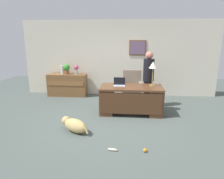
{
  "coord_description": "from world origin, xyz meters",
  "views": [
    {
      "loc": [
        0.4,
        -4.81,
        2.04
      ],
      "look_at": [
        -0.06,
        0.3,
        0.75
      ],
      "focal_mm": 32.4,
      "sensor_mm": 36.0,
      "label": 1
    }
  ],
  "objects_px": {
    "vase_with_flowers": "(76,69)",
    "vase_empty": "(62,70)",
    "desk_lamp": "(153,67)",
    "person_standing": "(148,79)",
    "potted_plant": "(67,69)",
    "laptop": "(119,84)",
    "credenza": "(68,85)",
    "dog_toy_ball": "(145,150)",
    "dog_lying": "(74,125)",
    "armchair": "(132,88)",
    "dog_toy_bone": "(113,150)",
    "desk": "(131,99)"
  },
  "relations": [
    {
      "from": "desk_lamp",
      "to": "credenza",
      "type": "bearing_deg",
      "value": 152.93
    },
    {
      "from": "credenza",
      "to": "armchair",
      "type": "height_order",
      "value": "armchair"
    },
    {
      "from": "dog_lying",
      "to": "vase_with_flowers",
      "type": "relative_size",
      "value": 2.2
    },
    {
      "from": "armchair",
      "to": "desk_lamp",
      "type": "bearing_deg",
      "value": -57.76
    },
    {
      "from": "laptop",
      "to": "dog_toy_bone",
      "type": "bearing_deg",
      "value": -90.15
    },
    {
      "from": "person_standing",
      "to": "desk",
      "type": "bearing_deg",
      "value": -129.79
    },
    {
      "from": "potted_plant",
      "to": "desk_lamp",
      "type": "bearing_deg",
      "value": -27.08
    },
    {
      "from": "desk",
      "to": "armchair",
      "type": "xyz_separation_m",
      "value": [
        0.03,
        1.03,
        0.06
      ]
    },
    {
      "from": "laptop",
      "to": "vase_with_flowers",
      "type": "xyz_separation_m",
      "value": [
        -1.63,
        1.55,
        0.18
      ]
    },
    {
      "from": "armchair",
      "to": "dog_toy_ball",
      "type": "xyz_separation_m",
      "value": [
        0.23,
        -3.06,
        -0.44
      ]
    },
    {
      "from": "person_standing",
      "to": "vase_with_flowers",
      "type": "height_order",
      "value": "person_standing"
    },
    {
      "from": "vase_empty",
      "to": "dog_toy_ball",
      "type": "distance_m",
      "value": 4.67
    },
    {
      "from": "person_standing",
      "to": "potted_plant",
      "type": "distance_m",
      "value": 3.02
    },
    {
      "from": "desk_lamp",
      "to": "dog_toy_bone",
      "type": "distance_m",
      "value": 2.7
    },
    {
      "from": "person_standing",
      "to": "potted_plant",
      "type": "relative_size",
      "value": 4.69
    },
    {
      "from": "armchair",
      "to": "dog_toy_ball",
      "type": "distance_m",
      "value": 3.1
    },
    {
      "from": "desk",
      "to": "person_standing",
      "type": "xyz_separation_m",
      "value": [
        0.51,
        0.61,
        0.46
      ]
    },
    {
      "from": "potted_plant",
      "to": "dog_toy_ball",
      "type": "distance_m",
      "value": 4.59
    },
    {
      "from": "vase_empty",
      "to": "dog_toy_bone",
      "type": "bearing_deg",
      "value": -59.84
    },
    {
      "from": "dog_lying",
      "to": "armchair",
      "type": "bearing_deg",
      "value": 60.89
    },
    {
      "from": "potted_plant",
      "to": "dog_toy_ball",
      "type": "xyz_separation_m",
      "value": [
        2.58,
        -3.67,
        -0.96
      ]
    },
    {
      "from": "desk_lamp",
      "to": "dog_toy_ball",
      "type": "height_order",
      "value": "desk_lamp"
    },
    {
      "from": "laptop",
      "to": "desk",
      "type": "bearing_deg",
      "value": -15.64
    },
    {
      "from": "dog_lying",
      "to": "vase_with_flowers",
      "type": "distance_m",
      "value": 3.14
    },
    {
      "from": "person_standing",
      "to": "dog_lying",
      "type": "distance_m",
      "value": 2.7
    },
    {
      "from": "desk",
      "to": "dog_lying",
      "type": "distance_m",
      "value": 1.83
    },
    {
      "from": "desk_lamp",
      "to": "armchair",
      "type": "bearing_deg",
      "value": 122.24
    },
    {
      "from": "desk",
      "to": "vase_with_flowers",
      "type": "height_order",
      "value": "vase_with_flowers"
    },
    {
      "from": "dog_lying",
      "to": "person_standing",
      "type": "bearing_deg",
      "value": 46.98
    },
    {
      "from": "vase_empty",
      "to": "dog_toy_bone",
      "type": "distance_m",
      "value": 4.36
    },
    {
      "from": "armchair",
      "to": "desk_lamp",
      "type": "distance_m",
      "value": 1.32
    },
    {
      "from": "person_standing",
      "to": "dog_toy_bone",
      "type": "distance_m",
      "value": 2.9
    },
    {
      "from": "dog_toy_ball",
      "to": "dog_toy_bone",
      "type": "xyz_separation_m",
      "value": [
        -0.6,
        -0.01,
        -0.01
      ]
    },
    {
      "from": "desk",
      "to": "potted_plant",
      "type": "distance_m",
      "value": 2.91
    },
    {
      "from": "desk_lamp",
      "to": "vase_with_flowers",
      "type": "distance_m",
      "value": 2.96
    },
    {
      "from": "dog_lying",
      "to": "laptop",
      "type": "relative_size",
      "value": 2.27
    },
    {
      "from": "potted_plant",
      "to": "credenza",
      "type": "bearing_deg",
      "value": -38.64
    },
    {
      "from": "vase_with_flowers",
      "to": "potted_plant",
      "type": "relative_size",
      "value": 0.92
    },
    {
      "from": "dog_toy_bone",
      "to": "credenza",
      "type": "bearing_deg",
      "value": 118.28
    },
    {
      "from": "vase_with_flowers",
      "to": "vase_empty",
      "type": "height_order",
      "value": "vase_with_flowers"
    },
    {
      "from": "desk_lamp",
      "to": "potted_plant",
      "type": "xyz_separation_m",
      "value": [
        -2.9,
        1.48,
        -0.31
      ]
    },
    {
      "from": "laptop",
      "to": "vase_with_flowers",
      "type": "height_order",
      "value": "vase_with_flowers"
    },
    {
      "from": "person_standing",
      "to": "laptop",
      "type": "relative_size",
      "value": 5.28
    },
    {
      "from": "credenza",
      "to": "vase_with_flowers",
      "type": "bearing_deg",
      "value": 0.22
    },
    {
      "from": "desk",
      "to": "credenza",
      "type": "bearing_deg",
      "value": 144.69
    },
    {
      "from": "credenza",
      "to": "dog_toy_ball",
      "type": "bearing_deg",
      "value": -54.85
    },
    {
      "from": "potted_plant",
      "to": "armchair",
      "type": "bearing_deg",
      "value": -14.58
    },
    {
      "from": "person_standing",
      "to": "laptop",
      "type": "distance_m",
      "value": 0.99
    },
    {
      "from": "desk",
      "to": "credenza",
      "type": "relative_size",
      "value": 1.22
    },
    {
      "from": "laptop",
      "to": "potted_plant",
      "type": "bearing_deg",
      "value": 142.01
    }
  ]
}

